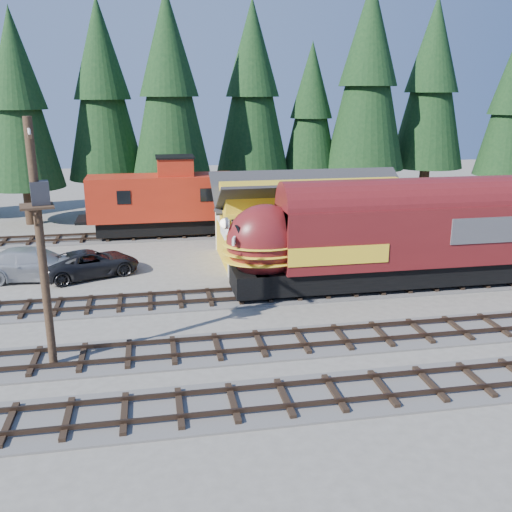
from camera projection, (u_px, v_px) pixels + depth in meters
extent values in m
plane|color=#6B665B|center=(377.00, 318.00, 26.86)|extent=(120.00, 120.00, 0.00)
cube|color=#38281E|center=(509.00, 272.00, 33.00)|extent=(68.00, 0.08, 0.16)
cube|color=#4C4947|center=(156.00, 236.00, 42.10)|extent=(32.00, 3.20, 0.08)
cube|color=#38281E|center=(156.00, 236.00, 41.37)|extent=(32.00, 0.08, 0.16)
cube|color=#38281E|center=(156.00, 231.00, 42.73)|extent=(32.00, 0.08, 0.16)
cube|color=gold|center=(315.00, 232.00, 36.31)|extent=(12.00, 6.00, 3.40)
cube|color=gold|center=(317.00, 194.00, 35.64)|extent=(11.88, 3.30, 1.44)
cube|color=white|center=(223.00, 232.00, 34.17)|extent=(0.06, 2.40, 0.60)
cone|color=black|center=(18.00, 99.00, 43.49)|extent=(5.95, 5.95, 13.56)
cone|color=black|center=(102.00, 89.00, 46.79)|extent=(6.41, 6.41, 14.59)
cone|color=black|center=(169.00, 86.00, 45.50)|extent=(6.57, 6.57, 14.96)
cone|color=black|center=(252.00, 87.00, 50.14)|extent=(6.54, 6.54, 14.89)
cone|color=black|center=(311.00, 111.00, 51.62)|extent=(5.30, 5.30, 12.06)
cone|color=black|center=(368.00, 76.00, 50.03)|extent=(7.13, 7.13, 16.24)
cone|color=black|center=(432.00, 83.00, 52.69)|extent=(6.77, 6.77, 15.43)
cone|color=black|center=(510.00, 107.00, 52.35)|extent=(5.49, 5.49, 12.51)
cube|color=black|center=(388.00, 272.00, 30.77)|extent=(14.88, 2.66, 1.15)
cube|color=#5E1517|center=(405.00, 233.00, 30.32)|extent=(13.57, 3.13, 3.13)
ellipsoid|color=#5E1517|center=(265.00, 242.00, 29.02)|extent=(3.97, 3.07, 3.86)
cube|color=#38383A|center=(472.00, 224.00, 30.90)|extent=(4.18, 3.19, 1.36)
sphere|color=white|center=(224.00, 223.00, 28.37)|extent=(0.46, 0.46, 0.46)
cube|color=black|center=(163.00, 225.00, 41.98)|extent=(9.42, 2.43, 1.05)
cube|color=#A92311|center=(162.00, 197.00, 41.40)|extent=(10.47, 3.04, 3.14)
cube|color=#A92311|center=(175.00, 166.00, 40.97)|extent=(2.51, 2.30, 1.26)
cylinder|color=black|center=(41.00, 248.00, 20.95)|extent=(0.32, 0.32, 9.47)
cube|color=#473321|center=(29.00, 135.00, 19.82)|extent=(0.62, 2.29, 0.15)
cube|color=black|center=(37.00, 206.00, 20.52)|extent=(1.38, 1.38, 0.08)
cube|color=#333338|center=(40.00, 193.00, 20.41)|extent=(0.73, 0.65, 0.84)
imported|color=black|center=(90.00, 263.00, 32.88)|extent=(6.08, 4.41, 1.54)
imported|color=#A1A4A9|center=(35.00, 264.00, 32.29)|extent=(6.38, 2.97, 1.80)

